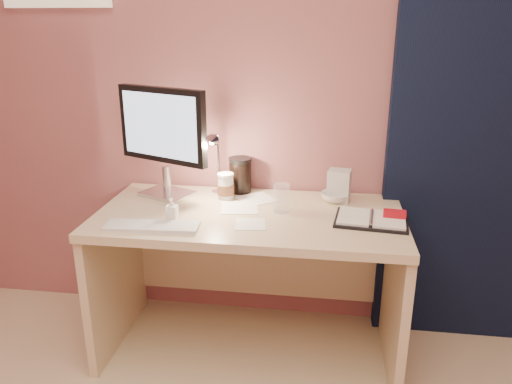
# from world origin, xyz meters

# --- Properties ---
(room) EXTENTS (3.50, 3.50, 3.50)m
(room) POSITION_xyz_m (0.95, 1.69, 1.14)
(room) COLOR #C6B28E
(room) RESTS_ON ground
(desk) EXTENTS (1.40, 0.70, 0.73)m
(desk) POSITION_xyz_m (0.00, 1.45, 0.50)
(desk) COLOR beige
(desk) RESTS_ON ground
(monitor) EXTENTS (0.48, 0.26, 0.54)m
(monitor) POSITION_xyz_m (-0.45, 1.56, 1.05)
(monitor) COLOR silver
(monitor) RESTS_ON desk
(keyboard) EXTENTS (0.40, 0.14, 0.02)m
(keyboard) POSITION_xyz_m (-0.38, 1.15, 0.74)
(keyboard) COLOR silver
(keyboard) RESTS_ON desk
(planner) EXTENTS (0.33, 0.27, 0.05)m
(planner) POSITION_xyz_m (0.55, 1.35, 0.74)
(planner) COLOR black
(planner) RESTS_ON desk
(paper_a) EXTENTS (0.15, 0.15, 0.00)m
(paper_a) POSITION_xyz_m (0.02, 1.24, 0.73)
(paper_a) COLOR silver
(paper_a) RESTS_ON desk
(paper_b) EXTENTS (0.20, 0.20, 0.00)m
(paper_b) POSITION_xyz_m (-0.06, 1.44, 0.73)
(paper_b) COLOR silver
(paper_b) RESTS_ON desk
(paper_c) EXTENTS (0.23, 0.23, 0.00)m
(paper_c) POSITION_xyz_m (0.01, 1.57, 0.73)
(paper_c) COLOR silver
(paper_c) RESTS_ON desk
(coffee_cup) EXTENTS (0.08, 0.08, 0.13)m
(coffee_cup) POSITION_xyz_m (-0.14, 1.55, 0.79)
(coffee_cup) COLOR white
(coffee_cup) RESTS_ON desk
(clear_cup) EXTENTS (0.07, 0.07, 0.13)m
(clear_cup) POSITION_xyz_m (0.14, 1.42, 0.79)
(clear_cup) COLOR white
(clear_cup) RESTS_ON desk
(bowl) EXTENTS (0.18, 0.18, 0.04)m
(bowl) POSITION_xyz_m (0.39, 1.59, 0.75)
(bowl) COLOR silver
(bowl) RESTS_ON desk
(lotion_bottle) EXTENTS (0.05, 0.05, 0.10)m
(lotion_bottle) POSITION_xyz_m (-0.32, 1.24, 0.78)
(lotion_bottle) COLOR white
(lotion_bottle) RESTS_ON desk
(dark_jar) EXTENTS (0.11, 0.11, 0.16)m
(dark_jar) POSITION_xyz_m (-0.09, 1.67, 0.81)
(dark_jar) COLOR black
(dark_jar) RESTS_ON desk
(product_box) EXTENTS (0.12, 0.10, 0.16)m
(product_box) POSITION_xyz_m (0.41, 1.60, 0.81)
(product_box) COLOR silver
(product_box) RESTS_ON desk
(desk_lamp) EXTENTS (0.08, 0.20, 0.33)m
(desk_lamp) POSITION_xyz_m (-0.19, 1.55, 0.94)
(desk_lamp) COLOR silver
(desk_lamp) RESTS_ON desk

